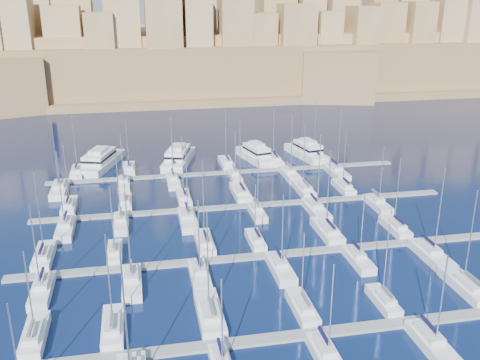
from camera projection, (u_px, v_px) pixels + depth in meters
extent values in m
plane|color=black|center=(257.00, 227.00, 99.10)|extent=(600.00, 600.00, 0.00)
cube|color=slate|center=(317.00, 333.00, 67.51)|extent=(84.00, 2.00, 0.40)
cube|color=slate|center=(273.00, 255.00, 87.91)|extent=(84.00, 2.00, 0.40)
cube|color=slate|center=(246.00, 206.00, 108.30)|extent=(84.00, 2.00, 0.40)
cube|color=slate|center=(228.00, 172.00, 128.70)|extent=(84.00, 2.00, 0.40)
cube|color=silver|center=(35.00, 337.00, 66.21)|extent=(2.73, 9.08, 1.65)
cube|color=silver|center=(32.00, 333.00, 64.98)|extent=(1.91, 4.09, 0.70)
cylinder|color=#9EA0A8|center=(29.00, 291.00, 64.60)|extent=(0.18, 0.18, 10.77)
cube|color=#595B60|center=(31.00, 328.00, 64.22)|extent=(0.35, 3.63, 0.35)
cube|color=silver|center=(113.00, 328.00, 67.92)|extent=(2.71, 9.03, 1.65)
cube|color=silver|center=(112.00, 325.00, 66.69)|extent=(1.90, 4.06, 0.70)
cylinder|color=#9EA0A8|center=(109.00, 279.00, 66.08)|extent=(0.18, 0.18, 12.11)
cube|color=#595B60|center=(111.00, 319.00, 65.93)|extent=(0.35, 3.61, 0.35)
cube|color=silver|center=(210.00, 314.00, 70.88)|extent=(3.16, 10.54, 1.73)
cube|color=silver|center=(210.00, 311.00, 69.50)|extent=(2.21, 4.74, 0.70)
cylinder|color=#9EA0A8|center=(208.00, 261.00, 68.86)|extent=(0.18, 0.18, 13.59)
cube|color=#595B60|center=(211.00, 306.00, 68.67)|extent=(0.35, 4.22, 0.35)
cube|color=silver|center=(302.00, 309.00, 72.23)|extent=(2.56, 8.52, 1.63)
cube|color=silver|center=(304.00, 305.00, 71.06)|extent=(1.79, 3.83, 0.70)
cylinder|color=#9EA0A8|center=(303.00, 268.00, 70.69)|extent=(0.18, 0.18, 10.22)
cube|color=#595B60|center=(306.00, 299.00, 70.32)|extent=(0.35, 3.41, 0.35)
cube|color=silver|center=(383.00, 302.00, 73.88)|extent=(2.26, 7.52, 1.58)
cube|color=silver|center=(386.00, 298.00, 72.81)|extent=(1.58, 3.38, 0.70)
cylinder|color=#9EA0A8|center=(386.00, 261.00, 72.20)|extent=(0.18, 0.18, 10.81)
cube|color=#595B60|center=(388.00, 292.00, 72.11)|extent=(0.35, 3.01, 0.35)
cube|color=silver|center=(465.00, 287.00, 77.56)|extent=(3.07, 10.23, 1.71)
cube|color=silver|center=(471.00, 283.00, 76.21)|extent=(2.15, 4.60, 0.70)
cylinder|color=#9EA0A8|center=(471.00, 236.00, 75.47)|extent=(0.18, 0.18, 13.90)
cube|color=#595B60|center=(474.00, 278.00, 75.40)|extent=(0.35, 4.09, 0.35)
cylinder|color=#9EA0A8|center=(15.00, 349.00, 54.20)|extent=(0.18, 0.18, 10.68)
cylinder|color=#9EA0A8|center=(126.00, 323.00, 53.84)|extent=(0.18, 0.18, 15.81)
cube|color=silver|center=(221.00, 356.00, 60.93)|extent=(1.60, 3.44, 0.70)
cylinder|color=#9EA0A8|center=(222.00, 324.00, 58.18)|extent=(0.18, 0.18, 11.00)
cube|color=#100D35|center=(220.00, 347.00, 60.94)|extent=(0.35, 3.06, 0.35)
cube|color=silver|center=(327.00, 358.00, 62.33)|extent=(2.61, 8.70, 1.63)
cube|color=silver|center=(325.00, 345.00, 62.76)|extent=(1.83, 3.91, 0.70)
cylinder|color=#9EA0A8|center=(331.00, 311.00, 59.74)|extent=(0.18, 0.18, 11.70)
cube|color=#100D35|center=(324.00, 336.00, 62.82)|extent=(0.35, 3.48, 0.35)
cube|color=silver|center=(433.00, 346.00, 64.50)|extent=(2.78, 9.26, 1.66)
cube|color=silver|center=(430.00, 333.00, 64.98)|extent=(1.94, 4.17, 0.70)
cylinder|color=#9EA0A8|center=(442.00, 300.00, 61.90)|extent=(0.18, 0.18, 11.60)
cube|color=#100D35|center=(429.00, 324.00, 65.06)|extent=(0.35, 3.70, 0.35)
cube|color=silver|center=(44.00, 257.00, 86.40)|extent=(2.83, 9.45, 1.67)
cube|color=silver|center=(42.00, 253.00, 85.14)|extent=(1.98, 4.25, 0.70)
cylinder|color=#9EA0A8|center=(39.00, 213.00, 84.35)|extent=(0.18, 0.18, 13.52)
cube|color=#100D35|center=(41.00, 248.00, 84.36)|extent=(0.35, 3.78, 0.35)
cube|color=silver|center=(115.00, 253.00, 87.72)|extent=(2.35, 7.84, 1.59)
cube|color=silver|center=(114.00, 249.00, 86.61)|extent=(1.65, 3.53, 0.70)
cylinder|color=#9EA0A8|center=(112.00, 218.00, 86.06)|extent=(0.18, 0.18, 10.73)
cube|color=#595B60|center=(114.00, 244.00, 85.91)|extent=(0.35, 3.14, 0.35)
cube|color=silver|center=(205.00, 244.00, 91.07)|extent=(2.77, 9.23, 1.66)
cube|color=silver|center=(205.00, 240.00, 89.83)|extent=(1.94, 4.16, 0.70)
cylinder|color=#9EA0A8|center=(203.00, 200.00, 88.92)|extent=(0.18, 0.18, 14.06)
cube|color=#100D35|center=(205.00, 235.00, 89.05)|extent=(0.35, 3.69, 0.35)
cube|color=silver|center=(256.00, 241.00, 92.03)|extent=(2.35, 7.83, 1.59)
cube|color=silver|center=(257.00, 237.00, 90.92)|extent=(1.64, 3.52, 0.70)
cylinder|color=#9EA0A8|center=(255.00, 211.00, 90.58)|extent=(0.18, 0.18, 9.44)
cube|color=#100D35|center=(257.00, 232.00, 90.22)|extent=(0.35, 3.13, 0.35)
cube|color=silver|center=(327.00, 232.00, 95.61)|extent=(3.10, 10.34, 1.72)
cube|color=silver|center=(329.00, 228.00, 94.25)|extent=(2.17, 4.65, 0.70)
cylinder|color=#9EA0A8|center=(328.00, 189.00, 93.50)|extent=(0.18, 0.18, 14.08)
cube|color=#100D35|center=(331.00, 224.00, 93.43)|extent=(0.35, 4.14, 0.35)
cube|color=silver|center=(395.00, 228.00, 97.14)|extent=(2.59, 8.62, 1.63)
cube|color=silver|center=(398.00, 224.00, 95.95)|extent=(1.81, 3.88, 0.70)
cylinder|color=#9EA0A8|center=(398.00, 191.00, 95.25)|extent=(0.18, 0.18, 12.33)
cube|color=#100D35|center=(399.00, 220.00, 95.21)|extent=(0.35, 3.45, 0.35)
cube|color=silver|center=(42.00, 292.00, 76.20)|extent=(2.73, 9.08, 1.65)
cube|color=silver|center=(42.00, 282.00, 76.65)|extent=(1.91, 4.09, 0.70)
cylinder|color=#9EA0A8|center=(35.00, 249.00, 73.44)|extent=(0.18, 0.18, 12.61)
cube|color=#100D35|center=(41.00, 274.00, 76.73)|extent=(0.35, 3.63, 0.35)
cube|color=silver|center=(132.00, 284.00, 78.34)|extent=(2.83, 9.42, 1.67)
cube|color=silver|center=(131.00, 274.00, 78.82)|extent=(1.98, 4.24, 0.70)
cylinder|color=#9EA0A8|center=(128.00, 240.00, 75.47)|extent=(0.18, 0.18, 13.14)
cube|color=#595B60|center=(131.00, 266.00, 78.91)|extent=(0.35, 3.77, 0.35)
cube|color=silver|center=(200.00, 277.00, 80.30)|extent=(2.74, 9.13, 1.66)
cube|color=silver|center=(199.00, 267.00, 80.76)|extent=(1.92, 4.11, 0.70)
cylinder|color=#9EA0A8|center=(199.00, 238.00, 77.68)|extent=(0.18, 0.18, 11.71)
cube|color=#100D35|center=(198.00, 260.00, 80.84)|extent=(0.35, 3.65, 0.35)
cube|color=silver|center=(281.00, 270.00, 82.46)|extent=(2.82, 9.40, 1.67)
cube|color=silver|center=(279.00, 260.00, 82.94)|extent=(1.97, 4.23, 0.70)
cylinder|color=#9EA0A8|center=(283.00, 231.00, 79.83)|extent=(0.18, 0.18, 11.72)
cube|color=#100D35|center=(279.00, 252.00, 83.03)|extent=(0.35, 3.76, 0.35)
cube|color=silver|center=(358.00, 261.00, 85.22)|extent=(2.56, 8.54, 1.63)
cube|color=silver|center=(357.00, 252.00, 85.63)|extent=(1.79, 3.84, 0.70)
cylinder|color=#9EA0A8|center=(362.00, 226.00, 82.79)|extent=(0.18, 0.18, 10.81)
cube|color=#100D35|center=(356.00, 245.00, 85.68)|extent=(0.35, 3.41, 0.35)
cube|color=silver|center=(432.00, 256.00, 86.56)|extent=(3.13, 10.44, 1.72)
cube|color=silver|center=(429.00, 247.00, 87.13)|extent=(2.19, 4.70, 0.70)
cylinder|color=#9EA0A8|center=(440.00, 212.00, 83.43)|extent=(0.18, 0.18, 14.42)
cube|color=#100D35|center=(428.00, 240.00, 87.27)|extent=(0.35, 4.17, 0.35)
cube|color=silver|center=(69.00, 207.00, 106.89)|extent=(2.68, 8.93, 1.65)
cube|color=silver|center=(68.00, 203.00, 105.67)|extent=(1.88, 4.02, 0.70)
cylinder|color=#9EA0A8|center=(66.00, 174.00, 105.09)|extent=(0.18, 0.18, 11.82)
cube|color=#100D35|center=(68.00, 199.00, 104.92)|extent=(0.35, 3.57, 0.35)
cube|color=silver|center=(126.00, 204.00, 108.63)|extent=(2.51, 8.36, 1.62)
cube|color=silver|center=(125.00, 200.00, 107.48)|extent=(1.76, 3.76, 0.70)
cylinder|color=#9EA0A8|center=(123.00, 174.00, 106.95)|extent=(0.18, 0.18, 10.99)
cube|color=#595B60|center=(125.00, 196.00, 106.75)|extent=(0.35, 3.34, 0.35)
cube|color=silver|center=(184.00, 199.00, 111.04)|extent=(2.66, 8.88, 1.64)
cube|color=silver|center=(184.00, 195.00, 109.84)|extent=(1.87, 4.00, 0.70)
cylinder|color=#9EA0A8|center=(183.00, 166.00, 109.12)|extent=(0.18, 0.18, 12.60)
cube|color=#100D35|center=(184.00, 191.00, 109.08)|extent=(0.35, 3.55, 0.35)
cube|color=silver|center=(241.00, 193.00, 114.05)|extent=(3.19, 10.62, 1.73)
cube|color=silver|center=(241.00, 190.00, 112.67)|extent=(2.23, 4.78, 0.70)
cylinder|color=#9EA0A8|center=(240.00, 155.00, 111.78)|extent=(0.18, 0.18, 15.11)
cube|color=#100D35|center=(242.00, 186.00, 111.83)|extent=(0.35, 4.25, 0.35)
cube|color=silver|center=(303.00, 190.00, 116.09)|extent=(2.87, 9.56, 1.68)
cube|color=silver|center=(305.00, 186.00, 114.82)|extent=(2.01, 4.30, 0.70)
cylinder|color=#9EA0A8|center=(304.00, 156.00, 114.05)|extent=(0.18, 0.18, 13.48)
cube|color=#595B60|center=(306.00, 182.00, 114.03)|extent=(0.35, 3.82, 0.35)
cube|color=silver|center=(343.00, 188.00, 117.34)|extent=(2.61, 8.69, 1.63)
cube|color=silver|center=(345.00, 184.00, 116.15)|extent=(1.82, 3.91, 0.70)
cylinder|color=#9EA0A8|center=(345.00, 159.00, 115.63)|extent=(0.18, 0.18, 11.25)
cube|color=#100D35|center=(346.00, 180.00, 115.40)|extent=(0.35, 3.47, 0.35)
cube|color=silver|center=(66.00, 230.00, 96.46)|extent=(2.92, 9.72, 1.69)
cube|color=silver|center=(65.00, 221.00, 96.97)|extent=(2.04, 4.38, 0.70)
cylinder|color=#9EA0A8|center=(60.00, 190.00, 93.45)|extent=(0.18, 0.18, 13.94)
cube|color=#100D35|center=(65.00, 215.00, 97.08)|extent=(0.35, 3.89, 0.35)
cube|color=silver|center=(121.00, 224.00, 98.70)|extent=(2.64, 8.80, 1.64)
cube|color=silver|center=(121.00, 217.00, 99.13)|extent=(1.85, 3.96, 0.70)
cylinder|color=#9EA0A8|center=(118.00, 188.00, 95.91)|extent=(0.18, 0.18, 12.87)
cube|color=#595B60|center=(121.00, 211.00, 99.19)|extent=(0.35, 3.52, 0.35)
cube|color=silver|center=(188.00, 221.00, 100.24)|extent=(3.08, 10.26, 1.71)
cube|color=silver|center=(187.00, 213.00, 100.79)|extent=(2.15, 4.62, 0.70)
cylinder|color=#9EA0A8|center=(187.00, 183.00, 97.23)|extent=(0.18, 0.18, 13.76)
cube|color=#100D35|center=(187.00, 207.00, 100.93)|extent=(0.35, 4.10, 0.35)
cube|color=silver|center=(257.00, 214.00, 103.69)|extent=(2.45, 8.17, 1.61)
cube|color=silver|center=(256.00, 206.00, 104.07)|extent=(1.72, 3.68, 0.70)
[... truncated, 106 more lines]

